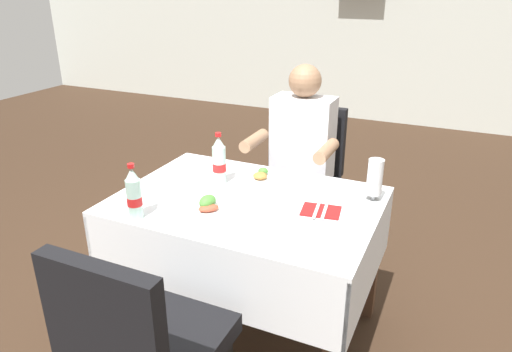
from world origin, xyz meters
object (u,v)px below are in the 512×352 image
Objects in this scene: seated_diner_far at (299,158)px; beer_glass_left at (375,180)px; cola_bottle_secondary at (134,195)px; cola_bottle_primary at (219,161)px; chair_far_diner_seat at (303,176)px; chair_near_camera_side at (143,345)px; plate_far_diner at (261,178)px; main_dining_table at (247,231)px; plate_near_camera at (209,209)px; napkin_cutlery_set at (321,211)px.

seated_diner_far is 6.17× the size of beer_glass_left.
seated_diner_far is at bearing 71.43° from cola_bottle_secondary.
beer_glass_left is at bearing 8.68° from cola_bottle_primary.
chair_far_diner_seat is at bearing 73.46° from cola_bottle_primary.
beer_glass_left is (0.54, 1.05, 0.30)m from chair_near_camera_side.
plate_far_diner is at bearing 32.52° from cola_bottle_primary.
beer_glass_left reaches higher than main_dining_table.
chair_far_diner_seat is at bearing 90.00° from chair_near_camera_side.
plate_near_camera is (-0.09, -0.20, 0.19)m from main_dining_table.
chair_near_camera_side reaches higher than plate_near_camera.
chair_far_diner_seat reaches higher than beer_glass_left.
seated_diner_far is 6.45× the size of napkin_cutlery_set.
cola_bottle_primary reaches higher than napkin_cutlery_set.
main_dining_table is at bearing 90.00° from chair_near_camera_side.
napkin_cutlery_set is at bearing 3.32° from main_dining_table.
napkin_cutlery_set is at bearing -28.29° from plate_far_diner.
main_dining_table is at bearing -90.26° from seated_diner_far.
main_dining_table is 0.65m from beer_glass_left.
cola_bottle_primary is (-0.12, 0.31, 0.10)m from plate_near_camera.
beer_glass_left is at bearing -47.58° from chair_far_diner_seat.
plate_near_camera is 0.95× the size of cola_bottle_secondary.
chair_far_diner_seat is 0.77× the size of seated_diner_far.
napkin_cutlery_set reaches higher than main_dining_table.
cola_bottle_primary is (-0.21, 0.93, 0.31)m from chair_near_camera_side.
main_dining_table is 0.39m from napkin_cutlery_set.
plate_far_diner is at bearing -179.85° from beer_glass_left.
cola_bottle_primary is at bearing -171.32° from beer_glass_left.
seated_diner_far reaches higher than plate_near_camera.
cola_bottle_secondary is at bearing -146.47° from beer_glass_left.
seated_diner_far is at bearing 70.36° from cola_bottle_primary.
beer_glass_left is 0.76m from cola_bottle_primary.
chair_far_diner_seat is 4.11× the size of plate_far_diner.
chair_near_camera_side is at bearing -90.12° from seated_diner_far.
cola_bottle_primary is (-0.75, -0.11, 0.01)m from beer_glass_left.
chair_near_camera_side is 1.07m from plate_far_diner.
napkin_cutlery_set is (0.71, 0.39, -0.10)m from cola_bottle_secondary.
cola_bottle_secondary is (-0.36, -1.08, 0.14)m from seated_diner_far.
cola_bottle_primary is 1.36× the size of napkin_cutlery_set.
plate_near_camera is at bearing -145.66° from beer_glass_left.
chair_far_diner_seat reaches higher than plate_near_camera.
cola_bottle_secondary is (-0.36, -0.36, 0.28)m from main_dining_table.
plate_far_diner is at bearing 151.71° from napkin_cutlery_set.
chair_near_camera_side is 0.77× the size of seated_diner_far.
cola_bottle_secondary is (-0.27, -0.17, 0.09)m from plate_near_camera.
cola_bottle_secondary is at bearing 128.21° from chair_near_camera_side.
chair_far_diner_seat reaches higher than napkin_cutlery_set.
chair_near_camera_side is 4.09× the size of plate_near_camera.
chair_far_diner_seat and chair_near_camera_side have the same top height.
seated_diner_far is 0.65m from cola_bottle_primary.
chair_near_camera_side is at bearing -90.00° from chair_far_diner_seat.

